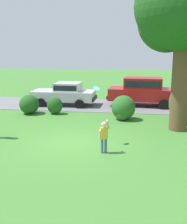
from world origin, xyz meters
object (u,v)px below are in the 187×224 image
(oak_tree_large, at_px, (185,13))
(parked_suv, at_px, (143,90))
(child_thrower, at_px, (104,134))
(frisbee, at_px, (96,89))
(parked_sedan, at_px, (65,93))

(oak_tree_large, distance_m, parked_suv, 7.02)
(child_thrower, bearing_deg, parked_suv, 79.83)
(oak_tree_large, distance_m, frisbee, 5.49)
(oak_tree_large, xyz_separation_m, parked_sedan, (-6.80, 4.81, -4.52))
(parked_suv, height_order, frisbee, frisbee)
(child_thrower, distance_m, frisbee, 1.92)
(parked_suv, bearing_deg, child_thrower, -100.17)
(parked_sedan, xyz_separation_m, frisbee, (3.18, -7.55, 1.43))
(parked_sedan, relative_size, child_thrower, 3.45)
(parked_sedan, relative_size, frisbee, 14.17)
(oak_tree_large, relative_size, parked_suv, 1.58)
(oak_tree_large, height_order, child_thrower, oak_tree_large)
(oak_tree_large, xyz_separation_m, frisbee, (-3.61, -2.74, -3.09))
(oak_tree_large, distance_m, child_thrower, 6.78)
(parked_sedan, xyz_separation_m, child_thrower, (3.61, -8.58, -0.13))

